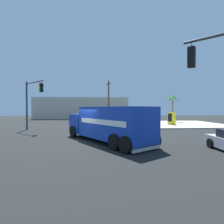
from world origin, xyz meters
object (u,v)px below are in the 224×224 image
Objects in this scene: traffic_light_secondary at (31,98)px; utility_pole at (109,100)px; delivery_truck at (108,123)px; vending_machine_red at (172,118)px; palm_tree_far at (173,103)px.

utility_pole reaches higher than traffic_light_secondary.
delivery_truck is 1.47× the size of traffic_light_secondary.
vending_machine_red is 0.38× the size of palm_tree_far.
traffic_light_secondary is 0.70× the size of utility_pole.
traffic_light_secondary is at bearing -154.18° from palm_tree_far.
traffic_light_secondary reaches higher than palm_tree_far.
traffic_light_secondary is 17.80m from utility_pole.
delivery_truck is 21.90m from palm_tree_far.
palm_tree_far is at bearing 65.82° from vending_machine_red.
utility_pole is at bearing 57.01° from traffic_light_secondary.
vending_machine_red is 0.22× the size of utility_pole.
delivery_truck is 15.99m from vending_machine_red.
delivery_truck reaches higher than vending_machine_red.
palm_tree_far is 0.59× the size of utility_pole.
utility_pole is at bearing 131.85° from vending_machine_red.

